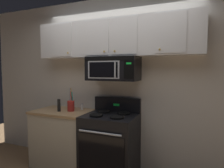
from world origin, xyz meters
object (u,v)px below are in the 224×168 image
object	(u,v)px
utensil_crock_red	(71,105)
pepper_mill	(59,105)
over_range_microwave	(113,69)
salt_shaker	(82,107)
stove_range	(110,144)

from	to	relation	value
utensil_crock_red	pepper_mill	xyz separation A→B (m)	(-0.16, -0.09, -0.00)
over_range_microwave	salt_shaker	world-z (taller)	over_range_microwave
salt_shaker	utensil_crock_red	bearing A→B (deg)	-122.82
over_range_microwave	pepper_mill	distance (m)	1.05
stove_range	utensil_crock_red	xyz separation A→B (m)	(-0.69, 0.02, 0.53)
utensil_crock_red	salt_shaker	world-z (taller)	utensil_crock_red
stove_range	over_range_microwave	size ratio (longest dim) A/B	1.47
stove_range	salt_shaker	bearing A→B (deg)	163.02
stove_range	utensil_crock_red	size ratio (longest dim) A/B	3.00
utensil_crock_red	pepper_mill	world-z (taller)	utensil_crock_red
salt_shaker	pepper_mill	xyz separation A→B (m)	(-0.27, -0.26, 0.04)
stove_range	salt_shaker	size ratio (longest dim) A/B	10.53
over_range_microwave	utensil_crock_red	xyz separation A→B (m)	(-0.69, -0.10, -0.58)
utensil_crock_red	salt_shaker	xyz separation A→B (m)	(0.11, 0.16, -0.05)
pepper_mill	over_range_microwave	bearing A→B (deg)	12.73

